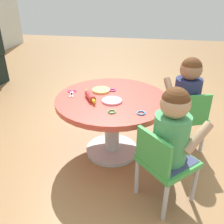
% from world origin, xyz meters
% --- Properties ---
extents(ground_plane, '(10.00, 10.00, 0.00)m').
position_xyz_m(ground_plane, '(0.00, 0.00, 0.00)').
color(ground_plane, '#9E7247').
extents(craft_table, '(0.87, 0.87, 0.50)m').
position_xyz_m(craft_table, '(0.00, 0.00, 0.38)').
color(craft_table, silver).
rests_on(craft_table, ground).
extents(child_chair_left, '(0.42, 0.42, 0.54)m').
position_xyz_m(child_chair_left, '(-0.46, -0.41, 0.31)').
color(child_chair_left, '#B7B7BC').
rests_on(child_chair_left, ground).
extents(seated_child_left, '(0.43, 0.43, 0.51)m').
position_xyz_m(seated_child_left, '(-0.44, -0.43, 0.53)').
color(seated_child_left, '#3F4772').
rests_on(seated_child_left, ground).
extents(child_chair_right, '(0.38, 0.38, 0.54)m').
position_xyz_m(child_chair_right, '(0.17, -0.59, 0.31)').
color(child_chair_right, '#B7B7BC').
rests_on(child_chair_right, ground).
extents(seated_child_right, '(0.41, 0.37, 0.51)m').
position_xyz_m(seated_child_right, '(0.21, -0.58, 0.53)').
color(seated_child_right, '#3F4772').
rests_on(seated_child_right, ground).
extents(rolling_pin, '(0.21, 0.14, 0.05)m').
position_xyz_m(rolling_pin, '(-0.06, 0.16, 0.53)').
color(rolling_pin, '#D83F3F').
rests_on(rolling_pin, craft_table).
extents(craft_scissors, '(0.14, 0.09, 0.01)m').
position_xyz_m(craft_scissors, '(0.03, 0.33, 0.51)').
color(craft_scissors, silver).
rests_on(craft_scissors, craft_table).
extents(playdough_blob_0, '(0.15, 0.15, 0.01)m').
position_xyz_m(playdough_blob_0, '(-0.07, -0.01, 0.51)').
color(playdough_blob_0, pink).
rests_on(playdough_blob_0, craft_table).
extents(playdough_blob_1, '(0.15, 0.15, 0.02)m').
position_xyz_m(playdough_blob_1, '(0.11, 0.11, 0.51)').
color(playdough_blob_1, '#F2CC72').
rests_on(playdough_blob_1, craft_table).
extents(cookie_cutter_0, '(0.06, 0.06, 0.01)m').
position_xyz_m(cookie_cutter_0, '(-0.22, -0.24, 0.51)').
color(cookie_cutter_0, '#3F99D8').
rests_on(cookie_cutter_0, craft_table).
extents(cookie_cutter_1, '(0.06, 0.06, 0.01)m').
position_xyz_m(cookie_cutter_1, '(0.14, 0.02, 0.51)').
color(cookie_cutter_1, '#D83FA5').
rests_on(cookie_cutter_1, craft_table).
extents(cookie_cutter_2, '(0.06, 0.06, 0.01)m').
position_xyz_m(cookie_cutter_2, '(-0.24, -0.04, 0.51)').
color(cookie_cutter_2, '#4CB259').
rests_on(cookie_cutter_2, craft_table).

